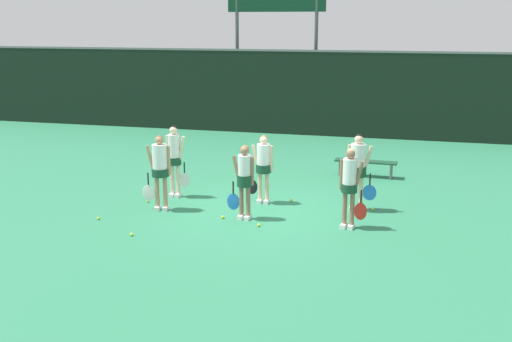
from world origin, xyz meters
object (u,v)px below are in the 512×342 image
object	(u,v)px
player_5	(358,166)
tennis_ball_6	(259,225)
tennis_ball_4	(98,218)
tennis_ball_5	(291,200)
scoreboard	(276,13)
player_1	(244,177)
tennis_ball_2	(148,201)
tennis_ball_7	(223,217)
player_2	(350,182)
player_4	(263,164)
tennis_ball_1	(373,209)
tennis_ball_3	(132,234)
player_3	(175,155)
bench_courtside	(366,163)
player_0	(160,166)
tennis_ball_0	(146,193)

from	to	relation	value
player_5	tennis_ball_6	world-z (taller)	player_5
tennis_ball_4	tennis_ball_5	size ratio (longest dim) A/B	1.01
scoreboard	player_1	world-z (taller)	scoreboard
tennis_ball_2	tennis_ball_7	xyz separation A→B (m)	(2.16, -0.73, 0.00)
player_2	player_4	size ratio (longest dim) A/B	1.04
scoreboard	tennis_ball_1	bearing A→B (deg)	-65.20
player_5	tennis_ball_5	distance (m)	1.95
tennis_ball_1	player_4	bearing A→B (deg)	-179.25
scoreboard	tennis_ball_3	bearing A→B (deg)	-90.57
player_1	player_2	xyz separation A→B (m)	(2.32, -0.03, 0.04)
player_2	player_3	world-z (taller)	player_3
player_2	bench_courtside	bearing A→B (deg)	99.28
bench_courtside	tennis_ball_6	size ratio (longest dim) A/B	26.14
tennis_ball_2	tennis_ball_4	bearing A→B (deg)	-109.10
player_5	tennis_ball_1	world-z (taller)	player_5
tennis_ball_1	tennis_ball_4	xyz separation A→B (m)	(-5.90, -2.21, 0.00)
player_0	tennis_ball_5	world-z (taller)	player_0
tennis_ball_5	tennis_ball_7	xyz separation A→B (m)	(-1.23, -1.68, 0.00)
player_2	player_5	distance (m)	1.29
player_1	tennis_ball_7	world-z (taller)	player_1
player_2	tennis_ball_2	bearing A→B (deg)	-177.85
scoreboard	player_1	xyz separation A→B (m)	(1.83, -11.23, -3.63)
scoreboard	player_2	bearing A→B (deg)	-69.77
player_2	player_4	world-z (taller)	player_2
tennis_ball_0	tennis_ball_1	distance (m)	5.72
tennis_ball_0	tennis_ball_3	xyz separation A→B (m)	(1.02, -2.90, 0.00)
player_0	player_5	size ratio (longest dim) A/B	0.98
scoreboard	player_2	distance (m)	12.53
scoreboard	tennis_ball_2	distance (m)	11.60
tennis_ball_4	player_1	bearing A→B (deg)	15.91
player_0	tennis_ball_4	distance (m)	1.81
scoreboard	tennis_ball_2	size ratio (longest dim) A/B	88.96
tennis_ball_2	bench_courtside	bearing A→B (deg)	38.06
tennis_ball_4	tennis_ball_6	distance (m)	3.62
bench_courtside	tennis_ball_1	distance (m)	3.22
player_2	player_4	distance (m)	2.57
player_3	tennis_ball_3	world-z (taller)	player_3
tennis_ball_1	player_3	bearing A→B (deg)	-179.22
scoreboard	player_2	xyz separation A→B (m)	(4.15, -11.26, -3.59)
tennis_ball_0	player_4	bearing A→B (deg)	0.95
bench_courtside	tennis_ball_4	size ratio (longest dim) A/B	27.33
player_3	tennis_ball_0	xyz separation A→B (m)	(-0.82, -0.02, -1.03)
bench_courtside	player_0	size ratio (longest dim) A/B	1.00
player_4	tennis_ball_5	xyz separation A→B (m)	(0.64, 0.27, -0.95)
tennis_ball_4	tennis_ball_5	xyz separation A→B (m)	(3.90, 2.45, -0.00)
player_2	player_3	bearing A→B (deg)	173.44
player_1	tennis_ball_0	distance (m)	3.35
player_0	tennis_ball_2	world-z (taller)	player_0
player_0	player_2	size ratio (longest dim) A/B	1.02
tennis_ball_4	tennis_ball_7	world-z (taller)	tennis_ball_7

